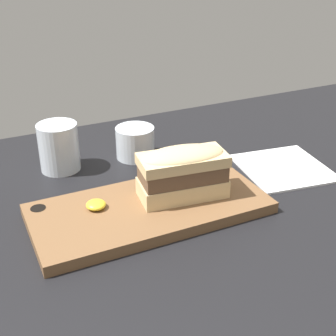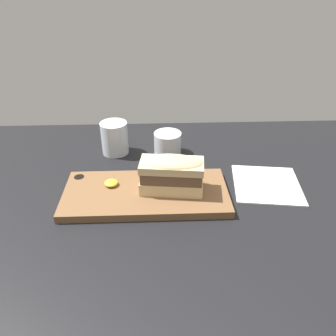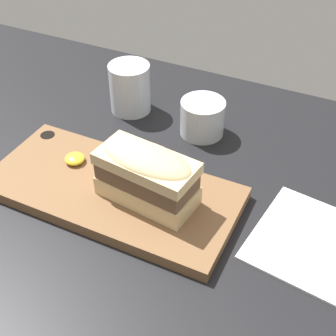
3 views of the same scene
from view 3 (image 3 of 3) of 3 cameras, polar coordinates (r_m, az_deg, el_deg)
dining_table at (r=68.58cm, az=-3.15°, el=-8.83°), size 195.36×97.65×2.00cm
serving_board at (r=73.50cm, az=-6.84°, el=-2.73°), size 39.27×18.12×1.99cm
sandwich at (r=67.22cm, az=-2.61°, el=-0.71°), size 15.39×8.64×8.89cm
mustard_dollop at (r=77.81cm, az=-11.30°, el=1.12°), size 3.28×3.28×1.31cm
water_glass at (r=91.07cm, az=-4.64°, el=9.36°), size 7.82×7.82×9.50cm
wine_glass at (r=85.06cm, az=4.20°, el=5.96°), size 8.02×8.02×6.53cm
napkin at (r=69.70cm, az=17.41°, el=-8.75°), size 18.53×18.86×0.40cm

